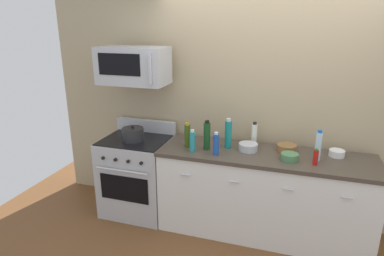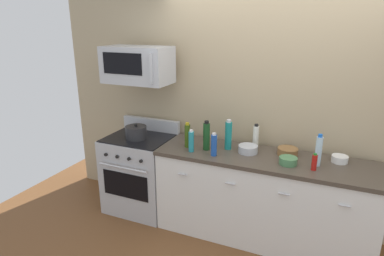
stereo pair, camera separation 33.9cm
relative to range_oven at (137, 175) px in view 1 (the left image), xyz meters
The scene contains 18 objects.
ground_plane 1.54m from the range_oven, ahead, with size 6.33×6.33×0.00m, color brown.
back_wall 1.76m from the range_oven, 15.49° to the left, with size 5.28×0.10×2.70m, color tan.
counter_unit 1.47m from the range_oven, ahead, with size 2.19×0.66×0.92m.
range_oven is the anchor object (origin of this frame).
microwave 1.28m from the range_oven, 89.71° to the left, with size 0.74×0.44×0.40m.
bottle_wine_green 1.05m from the range_oven, ahead, with size 0.07×0.07×0.31m.
bottle_soda_blue 1.15m from the range_oven, ahead, with size 0.06×0.06×0.24m.
bottle_vinegar_white 1.45m from the range_oven, ahead, with size 0.06×0.06×0.26m.
bottle_hot_sauce_red 2.01m from the range_oven, ahead, with size 0.05×0.05×0.16m.
bottle_olive_oil 0.87m from the range_oven, ahead, with size 0.06×0.06×0.27m.
bottle_sparkling_teal 1.22m from the range_oven, ahead, with size 0.07×0.07×0.32m.
bottle_water_clear 2.05m from the range_oven, ahead, with size 0.06×0.06×0.31m.
bottle_dish_soap 0.94m from the range_oven, 12.58° to the right, with size 0.06×0.06×0.24m.
bowl_green_glaze 1.78m from the range_oven, ahead, with size 0.17×0.17×0.07m.
bowl_white_ceramic 2.21m from the range_oven, ahead, with size 0.15×0.15×0.07m.
bowl_wooden_salad 1.74m from the range_oven, ahead, with size 0.20×0.20×0.07m.
bowl_steel_prep 1.38m from the range_oven, ahead, with size 0.20×0.20×0.08m.
stockpot 0.53m from the range_oven, 90.00° to the right, with size 0.24×0.24×0.18m.
Camera 1 is at (0.24, -3.22, 2.20)m, focal length 31.09 mm.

